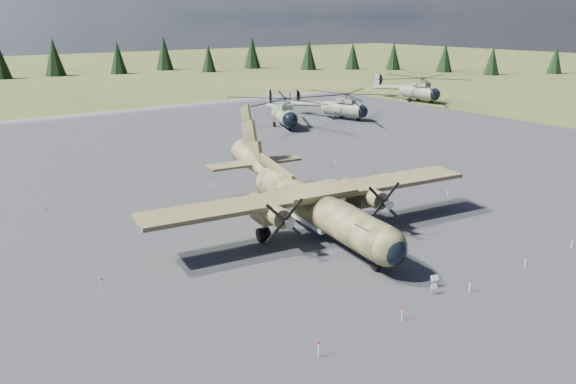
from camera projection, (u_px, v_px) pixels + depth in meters
ground at (311, 234)px, 44.31m from camera, size 500.00×500.00×0.00m
apron at (245, 202)px, 52.07m from camera, size 120.00×120.00×0.04m
transport_plane at (309, 198)px, 44.59m from camera, size 27.90×25.19×9.18m
helicopter_near at (284, 106)px, 86.31m from camera, size 23.85×23.85×4.70m
helicopter_mid at (344, 101)px, 93.17m from camera, size 21.97×22.30×4.41m
helicopter_far at (419, 85)px, 112.78m from camera, size 20.60×23.48×4.92m
info_placard_left at (434, 287)px, 34.55m from camera, size 0.46×0.25×0.68m
info_placard_right at (434, 279)px, 35.47m from camera, size 0.56×0.35×0.81m
barrier_fence at (307, 230)px, 43.84m from camera, size 33.12×29.62×0.85m
treeline at (390, 174)px, 43.19m from camera, size 310.48×304.86×10.97m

